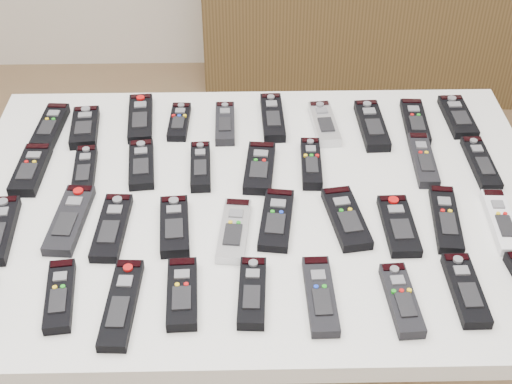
{
  "coord_description": "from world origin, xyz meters",
  "views": [
    {
      "loc": [
        0.05,
        -1.18,
        1.75
      ],
      "look_at": [
        0.08,
        -0.02,
        0.8
      ],
      "focal_mm": 50.0,
      "sensor_mm": 36.0,
      "label": 1
    }
  ],
  "objects_px": {
    "remote_1": "(85,127)",
    "remote_11": "(85,171)",
    "remote_9": "(458,117)",
    "remote_30": "(121,304)",
    "remote_2": "(140,118)",
    "remote_7": "(372,125)",
    "remote_14": "(260,168)",
    "remote_21": "(174,226)",
    "remote_20": "(112,227)",
    "remote_17": "(481,163)",
    "remote_22": "(234,230)",
    "remote_26": "(446,219)",
    "remote_12": "(141,165)",
    "remote_16": "(423,160)",
    "remote_24": "(346,218)",
    "remote_5": "(273,117)",
    "sideboard": "(393,2)",
    "remote_10": "(31,170)",
    "remote_23": "(276,220)",
    "remote_3": "(179,122)",
    "remote_4": "(225,123)",
    "remote_19": "(70,219)",
    "remote_35": "(466,290)",
    "remote_15": "(311,163)",
    "remote_31": "(182,293)",
    "remote_29": "(60,296)",
    "remote_25": "(399,225)",
    "remote_8": "(415,122)",
    "remote_32": "(252,293)",
    "remote_33": "(320,296)",
    "remote_13": "(201,166)"
  },
  "relations": [
    {
      "from": "remote_14",
      "to": "remote_21",
      "type": "xyz_separation_m",
      "value": [
        -0.18,
        -0.19,
        0.0
      ]
    },
    {
      "from": "remote_1",
      "to": "remote_13",
      "type": "xyz_separation_m",
      "value": [
        0.28,
        -0.16,
        0.0
      ]
    },
    {
      "from": "remote_22",
      "to": "remote_26",
      "type": "xyz_separation_m",
      "value": [
        0.43,
        0.03,
        -0.0
      ]
    },
    {
      "from": "remote_11",
      "to": "remote_5",
      "type": "bearing_deg",
      "value": 20.91
    },
    {
      "from": "remote_12",
      "to": "remote_17",
      "type": "bearing_deg",
      "value": -6.61
    },
    {
      "from": "remote_16",
      "to": "remote_23",
      "type": "xyz_separation_m",
      "value": [
        -0.34,
        -0.2,
        -0.0
      ]
    },
    {
      "from": "remote_20",
      "to": "remote_31",
      "type": "distance_m",
      "value": 0.24
    },
    {
      "from": "remote_8",
      "to": "remote_33",
      "type": "bearing_deg",
      "value": -113.28
    },
    {
      "from": "remote_35",
      "to": "remote_10",
      "type": "bearing_deg",
      "value": 155.89
    },
    {
      "from": "sideboard",
      "to": "remote_22",
      "type": "height_order",
      "value": "sideboard"
    },
    {
      "from": "remote_9",
      "to": "remote_30",
      "type": "relative_size",
      "value": 0.82
    },
    {
      "from": "remote_14",
      "to": "remote_22",
      "type": "height_order",
      "value": "remote_14"
    },
    {
      "from": "remote_29",
      "to": "remote_25",
      "type": "bearing_deg",
      "value": 8.54
    },
    {
      "from": "remote_20",
      "to": "remote_17",
      "type": "bearing_deg",
      "value": 16.64
    },
    {
      "from": "remote_32",
      "to": "remote_33",
      "type": "distance_m",
      "value": 0.12
    },
    {
      "from": "remote_3",
      "to": "remote_5",
      "type": "distance_m",
      "value": 0.23
    },
    {
      "from": "remote_17",
      "to": "remote_19",
      "type": "distance_m",
      "value": 0.91
    },
    {
      "from": "remote_10",
      "to": "remote_24",
      "type": "bearing_deg",
      "value": -12.93
    },
    {
      "from": "remote_24",
      "to": "remote_5",
      "type": "bearing_deg",
      "value": 100.98
    },
    {
      "from": "remote_23",
      "to": "remote_2",
      "type": "bearing_deg",
      "value": 137.23
    },
    {
      "from": "remote_4",
      "to": "remote_26",
      "type": "distance_m",
      "value": 0.58
    },
    {
      "from": "remote_3",
      "to": "remote_8",
      "type": "distance_m",
      "value": 0.57
    },
    {
      "from": "remote_11",
      "to": "remote_25",
      "type": "bearing_deg",
      "value": -21.3
    },
    {
      "from": "remote_20",
      "to": "remote_22",
      "type": "height_order",
      "value": "same"
    },
    {
      "from": "remote_2",
      "to": "remote_7",
      "type": "height_order",
      "value": "remote_7"
    },
    {
      "from": "remote_12",
      "to": "remote_16",
      "type": "height_order",
      "value": "same"
    },
    {
      "from": "remote_20",
      "to": "remote_10",
      "type": "bearing_deg",
      "value": 139.35
    },
    {
      "from": "remote_12",
      "to": "remote_16",
      "type": "relative_size",
      "value": 0.89
    },
    {
      "from": "remote_24",
      "to": "remote_17",
      "type": "bearing_deg",
      "value": 20.53
    },
    {
      "from": "remote_14",
      "to": "remote_16",
      "type": "relative_size",
      "value": 0.92
    },
    {
      "from": "remote_3",
      "to": "remote_11",
      "type": "xyz_separation_m",
      "value": [
        -0.2,
        -0.19,
        0.0
      ]
    },
    {
      "from": "remote_1",
      "to": "remote_11",
      "type": "distance_m",
      "value": 0.17
    },
    {
      "from": "sideboard",
      "to": "remote_19",
      "type": "distance_m",
      "value": 2.16
    },
    {
      "from": "remote_12",
      "to": "remote_23",
      "type": "bearing_deg",
      "value": -39.1
    },
    {
      "from": "remote_1",
      "to": "remote_26",
      "type": "bearing_deg",
      "value": -28.96
    },
    {
      "from": "remote_12",
      "to": "remote_24",
      "type": "relative_size",
      "value": 0.92
    },
    {
      "from": "remote_30",
      "to": "remote_20",
      "type": "bearing_deg",
      "value": 105.14
    },
    {
      "from": "remote_12",
      "to": "remote_24",
      "type": "height_order",
      "value": "remote_24"
    },
    {
      "from": "remote_4",
      "to": "remote_23",
      "type": "distance_m",
      "value": 0.37
    },
    {
      "from": "remote_15",
      "to": "remote_22",
      "type": "height_order",
      "value": "remote_15"
    },
    {
      "from": "remote_15",
      "to": "remote_31",
      "type": "bearing_deg",
      "value": -122.19
    },
    {
      "from": "remote_1",
      "to": "remote_30",
      "type": "height_order",
      "value": "remote_1"
    },
    {
      "from": "remote_22",
      "to": "remote_24",
      "type": "bearing_deg",
      "value": 13.86
    },
    {
      "from": "remote_4",
      "to": "remote_17",
      "type": "height_order",
      "value": "remote_4"
    },
    {
      "from": "remote_2",
      "to": "remote_4",
      "type": "xyz_separation_m",
      "value": [
        0.21,
        -0.03,
        0.0
      ]
    },
    {
      "from": "remote_16",
      "to": "remote_2",
      "type": "bearing_deg",
      "value": 166.63
    },
    {
      "from": "remote_20",
      "to": "remote_26",
      "type": "bearing_deg",
      "value": 3.55
    },
    {
      "from": "remote_3",
      "to": "remote_30",
      "type": "xyz_separation_m",
      "value": [
        -0.07,
        -0.59,
        0.0
      ]
    },
    {
      "from": "remote_23",
      "to": "remote_33",
      "type": "relative_size",
      "value": 0.97
    },
    {
      "from": "remote_10",
      "to": "remote_35",
      "type": "bearing_deg",
      "value": -21.82
    }
  ]
}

